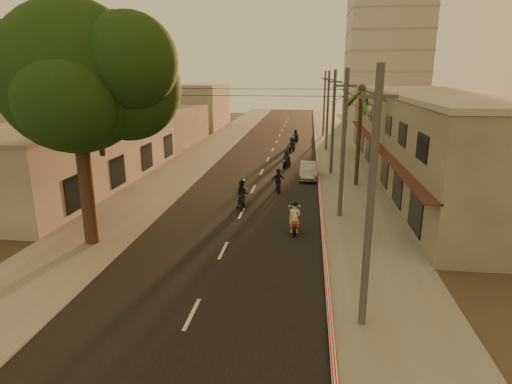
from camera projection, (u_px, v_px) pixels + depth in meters
ground at (215, 268)px, 19.78m from camera, size 160.00×160.00×0.00m
road at (262, 172)px, 38.91m from camera, size 10.00×140.00×0.02m
sidewalk_right at (345, 174)px, 38.02m from camera, size 5.00×140.00×0.12m
sidewalk_left at (182, 169)px, 39.77m from camera, size 5.00×140.00×0.12m
curb_stripe at (319, 187)px, 33.50m from camera, size 0.20×60.00×0.20m
shophouse_row at (431, 138)px, 34.39m from camera, size 8.80×34.20×7.30m
left_building at (80, 152)px, 34.11m from camera, size 8.20×24.20×5.20m
distant_tower at (387, 39)px, 67.71m from camera, size 12.10×12.10×28.00m
broadleaf_tree at (84, 78)px, 20.34m from camera, size 9.60×8.70×12.10m
palm_tree at (362, 94)px, 32.23m from camera, size 5.00×5.00×8.20m
utility_poles at (334, 99)px, 36.43m from camera, size 1.20×48.26×9.00m
filler_right at (379, 115)px, 60.37m from camera, size 8.00×14.00×6.00m
filler_left_near at (163, 127)px, 53.34m from camera, size 8.00×14.00×4.40m
filler_left_far at (198, 106)px, 70.21m from camera, size 8.00×14.00×7.00m
scooter_red at (295, 219)px, 23.96m from camera, size 0.72×1.89×1.86m
scooter_mid_a at (242, 195)px, 28.26m from camera, size 1.03×2.01×1.98m
scooter_mid_b at (278, 181)px, 32.31m from camera, size 1.12×1.82×1.80m
scooter_far_a at (287, 159)px, 40.42m from camera, size 1.17×1.77×1.81m
scooter_far_b at (292, 145)px, 48.36m from camera, size 1.44×1.76×1.79m
parked_car at (309, 170)px, 36.45m from camera, size 1.72×4.26×1.37m
scooter_far_c at (296, 137)px, 55.26m from camera, size 1.10×1.68×1.71m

